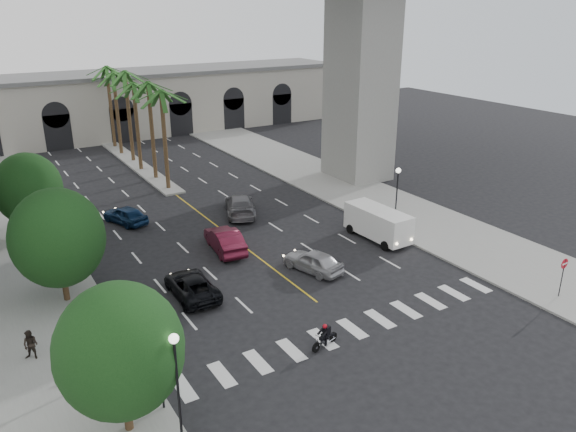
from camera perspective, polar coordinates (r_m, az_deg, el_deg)
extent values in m
plane|color=black|center=(33.22, 4.94, -10.16)|extent=(140.00, 140.00, 0.00)
cube|color=gray|center=(41.49, -25.52, -5.54)|extent=(8.00, 100.00, 0.15)
cube|color=gray|center=(52.44, 8.62, 1.64)|extent=(8.00, 100.00, 0.15)
cube|color=gray|center=(65.41, -15.03, 5.03)|extent=(2.00, 24.00, 0.20)
cube|color=#B7B0A4|center=(80.73, -18.90, 10.36)|extent=(70.00, 10.00, 8.00)
cube|color=slate|center=(80.16, -19.25, 13.34)|extent=(71.00, 10.50, 0.50)
cube|color=gray|center=(57.64, 7.41, 13.98)|extent=(5.00, 6.00, 20.80)
cylinder|color=#47331E|center=(55.01, -12.39, 7.37)|extent=(0.40, 0.40, 9.50)
cylinder|color=#47331E|center=(58.72, -13.64, 8.25)|extent=(0.40, 0.40, 9.80)
cylinder|color=#47331E|center=(62.44, -15.05, 8.61)|extent=(0.40, 0.40, 9.30)
cylinder|color=#47331E|center=(66.24, -15.82, 9.55)|extent=(0.40, 0.40, 10.10)
cylinder|color=#47331E|center=(70.02, -16.93, 9.80)|extent=(0.40, 0.40, 9.60)
cylinder|color=#47331E|center=(73.90, -17.55, 10.39)|extent=(0.40, 0.40, 9.90)
cylinder|color=#382616|center=(25.70, -16.03, -18.28)|extent=(0.36, 0.36, 2.34)
ellipsoid|color=black|center=(24.05, -16.71, -12.94)|extent=(5.20, 5.20, 5.72)
cylinder|color=#382616|center=(36.65, -21.73, -6.39)|extent=(0.36, 0.36, 2.45)
ellipsoid|color=black|center=(35.46, -22.36, -2.07)|extent=(5.44, 5.44, 5.98)
cylinder|color=#382616|center=(47.72, -24.40, -0.64)|extent=(0.36, 0.36, 2.27)
ellipsoid|color=black|center=(46.87, -24.89, 2.52)|extent=(5.04, 5.04, 5.54)
cylinder|color=black|center=(23.62, -11.08, -17.32)|extent=(0.11, 0.11, 5.00)
sphere|color=white|center=(22.16, -11.53, -12.11)|extent=(0.40, 0.40, 0.40)
cylinder|color=black|center=(42.69, -20.95, -3.95)|extent=(0.28, 0.28, 0.36)
cylinder|color=black|center=(41.80, -21.37, -0.93)|extent=(0.11, 0.11, 5.00)
sphere|color=white|center=(40.99, -21.83, 2.38)|extent=(0.40, 0.40, 0.40)
cylinder|color=black|center=(45.25, 10.72, -1.49)|extent=(0.28, 0.28, 0.36)
cylinder|color=black|center=(44.41, 10.92, 1.40)|extent=(0.11, 0.11, 5.00)
sphere|color=white|center=(43.64, 11.15, 4.56)|extent=(0.40, 0.40, 0.40)
cylinder|color=black|center=(26.07, -12.76, -15.70)|extent=(0.10, 0.10, 3.50)
cube|color=black|center=(25.22, -13.03, -12.95)|extent=(0.25, 0.18, 0.80)
cylinder|color=black|center=(29.29, -15.39, -11.51)|extent=(0.10, 0.10, 3.50)
cube|color=black|center=(28.54, -15.68, -8.95)|extent=(0.25, 0.18, 0.80)
cylinder|color=black|center=(30.01, 2.88, -13.19)|extent=(0.57, 0.23, 0.56)
cylinder|color=black|center=(30.87, 4.59, -12.16)|extent=(0.57, 0.23, 0.56)
cube|color=silver|center=(30.42, 3.81, -12.51)|extent=(0.43, 0.35, 0.24)
cube|color=black|center=(30.19, 3.64, -12.20)|extent=(0.55, 0.33, 0.19)
cube|color=black|center=(30.48, 4.17, -11.94)|extent=(0.47, 0.32, 0.11)
cylinder|color=black|center=(29.84, 3.17, -12.15)|extent=(0.16, 0.51, 0.03)
cube|color=black|center=(30.15, 3.92, -11.53)|extent=(0.33, 0.41, 0.49)
cube|color=black|center=(30.23, 4.11, -11.35)|extent=(0.20, 0.31, 0.36)
sphere|color=#B00B19|center=(29.90, 3.77, -11.11)|extent=(0.24, 0.24, 0.24)
imported|color=#A9A8AD|center=(38.08, 2.58, -4.58)|extent=(2.93, 4.72, 1.50)
imported|color=#541022|center=(41.34, -6.43, -2.42)|extent=(2.44, 5.35, 1.70)
imported|color=black|center=(35.47, -9.77, -6.97)|extent=(2.47, 5.13, 1.41)
imported|color=slate|center=(48.35, -4.91, 1.12)|extent=(4.43, 6.33, 1.70)
imported|color=#0F2649|center=(48.14, -16.20, 0.12)|extent=(3.18, 4.71, 1.49)
cube|color=white|center=(43.49, 9.12, -0.63)|extent=(2.33, 5.75, 2.10)
cube|color=black|center=(41.63, 11.62, -1.41)|extent=(1.95, 0.34, 0.89)
cylinder|color=black|center=(41.90, 9.87, -3.00)|extent=(0.32, 0.75, 0.73)
cylinder|color=black|center=(43.21, 11.80, -2.39)|extent=(0.32, 0.75, 0.73)
cylinder|color=black|center=(44.61, 6.39, -1.31)|extent=(0.32, 0.75, 0.73)
cylinder|color=black|center=(45.85, 8.30, -0.79)|extent=(0.32, 0.75, 0.73)
imported|color=black|center=(30.36, -16.10, -12.03)|extent=(0.73, 0.63, 1.69)
imported|color=black|center=(31.73, -24.68, -11.81)|extent=(0.98, 0.94, 1.60)
cylinder|color=black|center=(38.22, 26.04, -5.78)|extent=(0.06, 0.06, 2.63)
cylinder|color=red|center=(37.80, 26.29, -4.36)|extent=(0.66, 0.06, 0.66)
cube|color=silver|center=(37.80, 26.29, -4.36)|extent=(0.51, 0.04, 0.11)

